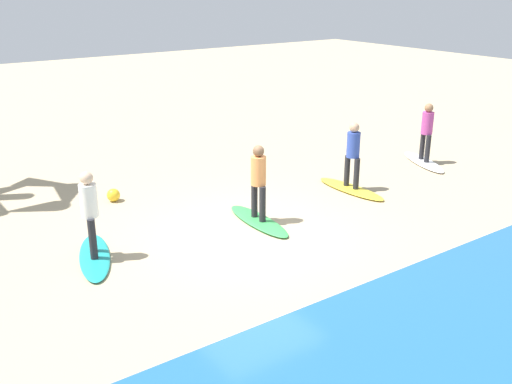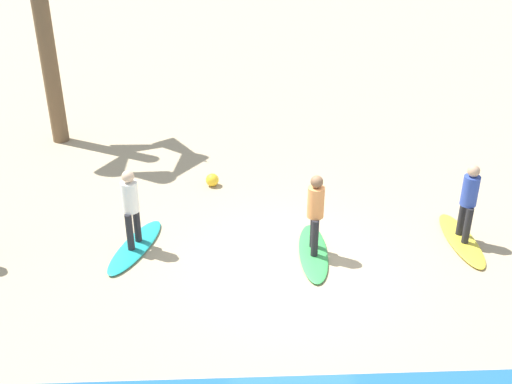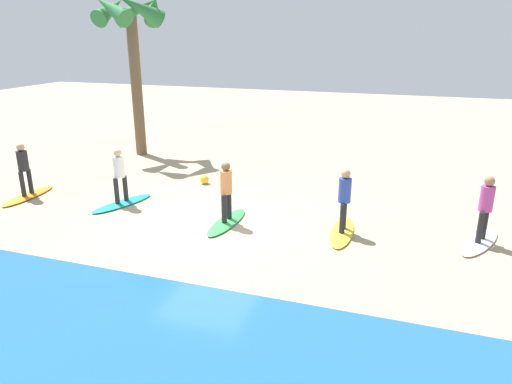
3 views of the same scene
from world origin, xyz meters
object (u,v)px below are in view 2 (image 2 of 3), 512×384
surfboard_yellow (461,240)px  beach_ball (212,180)px  surfer_yellow (469,197)px  surfboard_green (313,252)px  surfer_teal (131,203)px  surfer_green (315,209)px  surfboard_teal (135,247)px

surfboard_yellow → beach_ball: beach_ball is taller
surfboard_yellow → surfer_yellow: 0.99m
surfer_yellow → surfboard_green: size_ratio=0.78×
surfboard_green → surfer_teal: bearing=-93.0°
surfer_teal → beach_ball: bearing=-119.1°
surfboard_yellow → surfer_teal: (6.60, -0.03, 0.99)m
surfer_green → surfboard_teal: 3.69m
surfer_yellow → surfboard_green: (3.07, 0.33, -0.99)m
surfboard_green → beach_ball: (2.05, -3.04, 0.11)m
surfer_green → surfboard_teal: surfer_green is taller
surfboard_yellow → surfboard_teal: bearing=-92.4°
surfboard_green → surfer_teal: surfer_teal is taller
surfboard_yellow → beach_ball: 5.79m
surfer_yellow → beach_ball: size_ratio=5.28×
surfboard_teal → surfer_teal: surfer_teal is taller
surfer_teal → surfer_green: bearing=174.2°
surfboard_yellow → surfer_teal: bearing=-92.4°
surfboard_teal → beach_ball: bearing=169.8°
surfer_yellow → surfer_green: size_ratio=1.00×
surfer_teal → beach_ball: surfer_teal is taller
surfboard_yellow → surfer_green: size_ratio=1.28×
surfboard_green → beach_ball: 3.66m
surfer_yellow → surfboard_yellow: bearing=-90.0°
surfboard_yellow → surfboard_green: 3.09m
surfboard_green → surfboard_teal: (3.53, -0.36, 0.00)m
surfboard_green → surfer_teal: (3.53, -0.36, 0.99)m
surfer_teal → beach_ball: 3.19m
surfboard_yellow → surfer_teal: 6.68m
surfer_yellow → surfer_green: 3.09m
surfer_teal → beach_ball: size_ratio=5.28×
surfboard_green → surfboard_teal: 3.55m
surfer_green → beach_ball: size_ratio=5.28×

